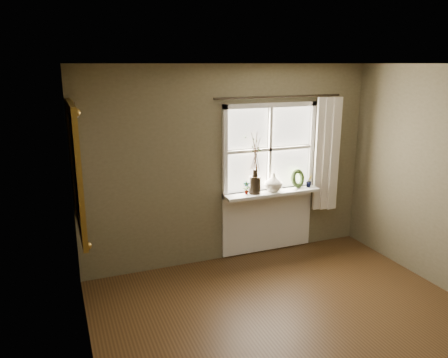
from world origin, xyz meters
name	(u,v)px	position (x,y,z in m)	size (l,w,h in m)	color
floor	(323,352)	(0.00, 0.00, 0.00)	(4.50, 4.50, 0.00)	#402914
ceiling	(343,63)	(0.00, 0.00, 2.60)	(4.50, 4.50, 0.00)	silver
wall_back	(230,165)	(0.00, 2.30, 1.30)	(4.00, 0.10, 2.60)	brown
wall_left	(81,259)	(-2.05, 0.00, 1.30)	(0.10, 4.50, 2.60)	brown
window_frame	(270,149)	(0.55, 2.23, 1.48)	(1.36, 0.06, 1.24)	white
window_sill	(272,193)	(0.55, 2.12, 0.90)	(1.36, 0.26, 0.04)	white
window_apron	(268,221)	(0.55, 2.23, 0.46)	(1.36, 0.04, 0.88)	white
dark_jug	(255,185)	(0.29, 2.12, 1.04)	(0.16, 0.16, 0.23)	black
cream_vase	(274,182)	(0.57, 2.12, 1.05)	(0.24, 0.24, 0.25)	beige
wreath	(298,180)	(0.97, 2.16, 1.02)	(0.27, 0.27, 0.06)	#32471F
potted_plant_left	(246,188)	(0.17, 2.12, 1.01)	(0.09, 0.06, 0.18)	#32471F
potted_plant_right	(309,181)	(1.13, 2.12, 1.01)	(0.09, 0.08, 0.17)	#32471F
curtain	(326,154)	(1.39, 2.13, 1.37)	(0.36, 0.12, 1.59)	beige
curtain_rod	(280,97)	(0.65, 2.17, 2.18)	(0.03, 0.03, 1.84)	black
gilt_mirror	(76,169)	(-1.96, 1.70, 1.55)	(0.10, 1.15, 1.38)	white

